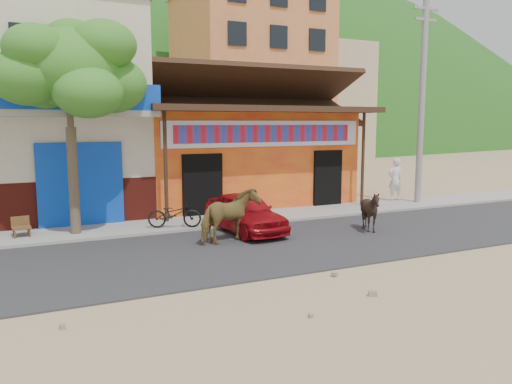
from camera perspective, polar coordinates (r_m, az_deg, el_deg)
ground at (r=11.16m, az=7.84°, el=-9.01°), size 120.00×120.00×0.00m
road at (r=13.24m, az=1.93°, el=-6.13°), size 60.00×5.00×0.04m
sidewalk at (r=16.35m, az=-3.65°, el=-3.28°), size 60.00×2.00×0.12m
dance_club at (r=20.55m, az=-2.58°, el=3.93°), size 8.00×6.00×3.60m
cafe_building at (r=18.94m, az=-24.29°, el=8.05°), size 7.00×6.00×7.00m
apartment_front at (r=36.23m, az=-0.83°, el=12.33°), size 9.00×9.00×12.00m
apartment_rear at (r=45.69m, az=6.51°, el=10.12°), size 8.00×8.00×10.00m
hillside at (r=79.64m, az=-21.34°, el=13.75°), size 100.00×40.00×24.00m
tree at (r=14.79m, az=-20.42°, el=6.99°), size 3.00×3.00×6.00m
utility_pole at (r=20.52m, az=18.43°, el=10.01°), size 0.24×0.24×8.00m
cow_tan at (r=13.38m, az=-2.99°, el=-2.76°), size 1.86×1.30×1.43m
cow_dark at (r=15.10m, az=12.95°, el=-2.12°), size 1.44×1.38×1.22m
red_car at (r=14.68m, az=-1.29°, el=-2.35°), size 1.63×3.48×1.15m
scooter at (r=15.08m, az=-9.30°, el=-2.48°), size 1.68×1.08×0.83m
pedestrian at (r=20.77m, az=15.61°, el=1.40°), size 0.66×0.46×1.71m
cafe_chair_right at (r=15.17m, az=-25.30°, el=-2.75°), size 0.52×0.52×1.01m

